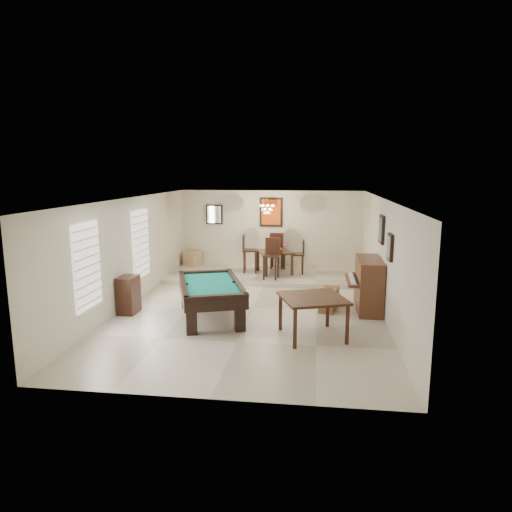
% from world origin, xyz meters
% --- Properties ---
extents(ground_plane, '(6.00, 9.00, 0.02)m').
position_xyz_m(ground_plane, '(0.00, 0.00, -0.01)').
color(ground_plane, beige).
extents(wall_back, '(6.00, 0.04, 2.60)m').
position_xyz_m(wall_back, '(0.00, 4.50, 1.30)').
color(wall_back, silver).
rests_on(wall_back, ground_plane).
extents(wall_front, '(6.00, 0.04, 2.60)m').
position_xyz_m(wall_front, '(0.00, -4.50, 1.30)').
color(wall_front, silver).
rests_on(wall_front, ground_plane).
extents(wall_left, '(0.04, 9.00, 2.60)m').
position_xyz_m(wall_left, '(-3.00, 0.00, 1.30)').
color(wall_left, silver).
rests_on(wall_left, ground_plane).
extents(wall_right, '(0.04, 9.00, 2.60)m').
position_xyz_m(wall_right, '(3.00, 0.00, 1.30)').
color(wall_right, silver).
rests_on(wall_right, ground_plane).
extents(ceiling, '(6.00, 9.00, 0.04)m').
position_xyz_m(ceiling, '(0.00, 0.00, 2.60)').
color(ceiling, white).
rests_on(ceiling, wall_back).
extents(dining_step, '(6.00, 2.50, 0.12)m').
position_xyz_m(dining_step, '(0.00, 3.25, 0.06)').
color(dining_step, beige).
rests_on(dining_step, ground_plane).
extents(window_left_front, '(0.06, 1.00, 1.70)m').
position_xyz_m(window_left_front, '(-2.97, -2.20, 1.40)').
color(window_left_front, white).
rests_on(window_left_front, wall_left).
extents(window_left_rear, '(0.06, 1.00, 1.70)m').
position_xyz_m(window_left_rear, '(-2.97, 0.60, 1.40)').
color(window_left_rear, white).
rests_on(window_left_rear, wall_left).
extents(pool_table, '(1.98, 2.65, 0.79)m').
position_xyz_m(pool_table, '(-0.82, -0.89, 0.39)').
color(pool_table, black).
rests_on(pool_table, ground_plane).
extents(square_table, '(1.50, 1.50, 0.81)m').
position_xyz_m(square_table, '(1.43, -1.78, 0.41)').
color(square_table, black).
rests_on(square_table, ground_plane).
extents(upright_piano, '(0.82, 1.47, 1.23)m').
position_xyz_m(upright_piano, '(2.57, 0.17, 0.61)').
color(upright_piano, '#5A311D').
rests_on(upright_piano, ground_plane).
extents(piano_bench, '(0.52, 0.93, 0.49)m').
position_xyz_m(piano_bench, '(1.80, 0.12, 0.24)').
color(piano_bench, brown).
rests_on(piano_bench, ground_plane).
extents(apothecary_chest, '(0.38, 0.57, 0.86)m').
position_xyz_m(apothecary_chest, '(-2.78, -0.76, 0.43)').
color(apothecary_chest, black).
rests_on(apothecary_chest, ground_plane).
extents(dining_table, '(1.25, 1.25, 0.81)m').
position_xyz_m(dining_table, '(0.23, 3.31, 0.52)').
color(dining_table, black).
rests_on(dining_table, dining_step).
extents(flower_vase, '(0.14, 0.14, 0.23)m').
position_xyz_m(flower_vase, '(0.23, 3.31, 1.04)').
color(flower_vase, '#AD190E').
rests_on(flower_vase, dining_table).
extents(dining_chair_south, '(0.49, 0.49, 1.18)m').
position_xyz_m(dining_chair_south, '(0.19, 2.55, 0.71)').
color(dining_chair_south, black).
rests_on(dining_chair_south, dining_step).
extents(dining_chair_north, '(0.46, 0.46, 1.17)m').
position_xyz_m(dining_chair_north, '(0.25, 4.06, 0.71)').
color(dining_chair_north, black).
rests_on(dining_chair_north, dining_step).
extents(dining_chair_west, '(0.47, 0.47, 1.19)m').
position_xyz_m(dining_chair_west, '(-0.53, 3.34, 0.72)').
color(dining_chair_west, black).
rests_on(dining_chair_west, dining_step).
extents(dining_chair_east, '(0.41, 0.41, 1.04)m').
position_xyz_m(dining_chair_east, '(0.93, 3.32, 0.64)').
color(dining_chair_east, black).
rests_on(dining_chair_east, dining_step).
extents(corner_bench, '(0.57, 0.64, 0.48)m').
position_xyz_m(corner_bench, '(-2.59, 4.13, 0.36)').
color(corner_bench, tan).
rests_on(corner_bench, dining_step).
extents(chandelier, '(0.44, 0.44, 0.60)m').
position_xyz_m(chandelier, '(0.00, 3.20, 2.20)').
color(chandelier, '#FFE5B2').
rests_on(chandelier, ceiling).
extents(back_painting, '(0.75, 0.06, 0.95)m').
position_xyz_m(back_painting, '(0.00, 4.46, 1.90)').
color(back_painting, '#D84C14').
rests_on(back_painting, wall_back).
extents(back_mirror, '(0.55, 0.06, 0.65)m').
position_xyz_m(back_mirror, '(-1.90, 4.46, 1.80)').
color(back_mirror, white).
rests_on(back_mirror, wall_back).
extents(right_picture_upper, '(0.06, 0.55, 0.65)m').
position_xyz_m(right_picture_upper, '(2.96, 0.30, 1.90)').
color(right_picture_upper, slate).
rests_on(right_picture_upper, wall_right).
extents(right_picture_lower, '(0.06, 0.45, 0.55)m').
position_xyz_m(right_picture_lower, '(2.96, -1.00, 1.70)').
color(right_picture_lower, gray).
rests_on(right_picture_lower, wall_right).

